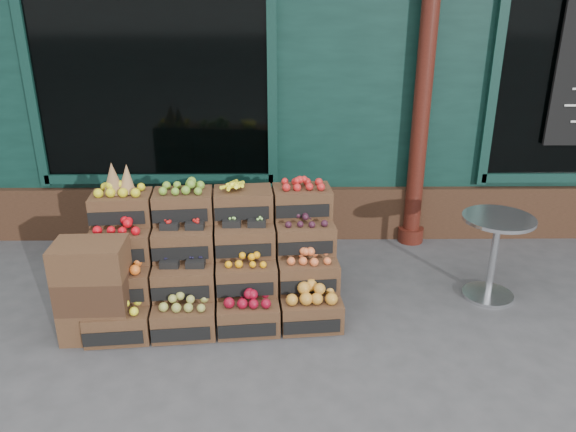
{
  "coord_description": "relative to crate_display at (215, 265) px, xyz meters",
  "views": [
    {
      "loc": [
        -0.24,
        -3.74,
        2.64
      ],
      "look_at": [
        -0.2,
        0.7,
        0.85
      ],
      "focal_mm": 35.0,
      "sensor_mm": 36.0,
      "label": 1
    }
  ],
  "objects": [
    {
      "name": "shopkeeper",
      "position": [
        -0.74,
        1.93,
        0.49
      ],
      "size": [
        0.76,
        0.63,
        1.79
      ],
      "primitive_type": "imported",
      "rotation": [
        0.0,
        0.0,
        3.51
      ],
      "color": "#1B6126",
      "rests_on": "ground"
    },
    {
      "name": "shop_facade",
      "position": [
        0.84,
        4.44,
        1.99
      ],
      "size": [
        12.0,
        6.24,
        4.8
      ],
      "color": "black",
      "rests_on": "ground"
    },
    {
      "name": "crate_display",
      "position": [
        0.0,
        0.0,
        0.0
      ],
      "size": [
        2.17,
        1.2,
        1.31
      ],
      "rotation": [
        0.0,
        0.0,
        0.09
      ],
      "color": "#462D1B",
      "rests_on": "ground"
    },
    {
      "name": "ground",
      "position": [
        0.84,
        -0.67,
        -0.4
      ],
      "size": [
        60.0,
        60.0,
        0.0
      ],
      "primitive_type": "plane",
      "color": "#3B3B3E",
      "rests_on": "ground"
    },
    {
      "name": "bistro_table",
      "position": [
        2.5,
        0.13,
        0.09
      ],
      "size": [
        0.63,
        0.63,
        0.79
      ],
      "rotation": [
        0.0,
        0.0,
        0.08
      ],
      "color": "#ABADB2",
      "rests_on": "ground"
    },
    {
      "name": "spare_crates",
      "position": [
        -0.91,
        -0.46,
        0.01
      ],
      "size": [
        0.57,
        0.4,
        0.83
      ],
      "rotation": [
        0.0,
        0.0,
        0.04
      ],
      "color": "#462D1B",
      "rests_on": "ground"
    }
  ]
}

